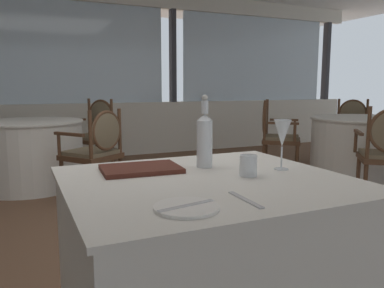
{
  "coord_description": "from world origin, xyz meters",
  "views": [
    {
      "loc": [
        -0.77,
        -2.52,
        1.1
      ],
      "look_at": [
        -0.09,
        -1.02,
        0.86
      ],
      "focal_mm": 36.34,
      "sensor_mm": 36.0,
      "label": 1
    }
  ],
  "objects_px": {
    "water_bottle": "(205,138)",
    "wine_glass": "(282,134)",
    "side_plate": "(186,207)",
    "dining_chair_2_1": "(353,125)",
    "water_tumbler": "(248,166)",
    "dining_chair_1_3": "(97,147)",
    "dining_chair_2_2": "(275,131)",
    "dining_chair_1_0": "(95,129)",
    "menu_book": "(141,169)"
  },
  "relations": [
    {
      "from": "water_bottle",
      "to": "wine_glass",
      "type": "height_order",
      "value": "water_bottle"
    },
    {
      "from": "side_plate",
      "to": "wine_glass",
      "type": "relative_size",
      "value": 0.9
    },
    {
      "from": "dining_chair_2_1",
      "to": "wine_glass",
      "type": "bearing_deg",
      "value": -12.04
    },
    {
      "from": "water_tumbler",
      "to": "dining_chair_2_1",
      "type": "bearing_deg",
      "value": 38.23
    },
    {
      "from": "side_plate",
      "to": "wine_glass",
      "type": "distance_m",
      "value": 0.72
    },
    {
      "from": "wine_glass",
      "to": "dining_chair_1_3",
      "type": "height_order",
      "value": "wine_glass"
    },
    {
      "from": "side_plate",
      "to": "dining_chair_1_3",
      "type": "distance_m",
      "value": 2.76
    },
    {
      "from": "dining_chair_2_2",
      "to": "water_tumbler",
      "type": "bearing_deg",
      "value": -89.5
    },
    {
      "from": "water_tumbler",
      "to": "dining_chair_1_0",
      "type": "height_order",
      "value": "dining_chair_1_0"
    },
    {
      "from": "wine_glass",
      "to": "dining_chair_2_2",
      "type": "height_order",
      "value": "wine_glass"
    },
    {
      "from": "dining_chair_2_1",
      "to": "dining_chair_2_2",
      "type": "relative_size",
      "value": 0.98
    },
    {
      "from": "side_plate",
      "to": "dining_chair_1_0",
      "type": "xyz_separation_m",
      "value": [
        0.48,
        4.14,
        -0.2
      ]
    },
    {
      "from": "water_bottle",
      "to": "water_tumbler",
      "type": "xyz_separation_m",
      "value": [
        0.08,
        -0.24,
        -0.09
      ]
    },
    {
      "from": "water_bottle",
      "to": "dining_chair_1_0",
      "type": "distance_m",
      "value": 3.62
    },
    {
      "from": "wine_glass",
      "to": "dining_chair_1_0",
      "type": "distance_m",
      "value": 3.81
    },
    {
      "from": "side_plate",
      "to": "wine_glass",
      "type": "bearing_deg",
      "value": 29.5
    },
    {
      "from": "dining_chair_1_0",
      "to": "dining_chair_2_1",
      "type": "distance_m",
      "value": 3.7
    },
    {
      "from": "water_tumbler",
      "to": "menu_book",
      "type": "height_order",
      "value": "water_tumbler"
    },
    {
      "from": "water_tumbler",
      "to": "dining_chair_1_0",
      "type": "relative_size",
      "value": 0.09
    },
    {
      "from": "water_bottle",
      "to": "dining_chair_1_3",
      "type": "height_order",
      "value": "water_bottle"
    },
    {
      "from": "side_plate",
      "to": "menu_book",
      "type": "distance_m",
      "value": 0.57
    },
    {
      "from": "water_bottle",
      "to": "dining_chair_1_3",
      "type": "xyz_separation_m",
      "value": [
        -0.09,
        2.2,
        -0.34
      ]
    },
    {
      "from": "menu_book",
      "to": "dining_chair_1_0",
      "type": "height_order",
      "value": "dining_chair_1_0"
    },
    {
      "from": "dining_chair_2_1",
      "to": "dining_chair_2_2",
      "type": "height_order",
      "value": "dining_chair_2_2"
    },
    {
      "from": "dining_chair_2_2",
      "to": "dining_chair_1_0",
      "type": "bearing_deg",
      "value": -170.41
    },
    {
      "from": "side_plate",
      "to": "wine_glass",
      "type": "xyz_separation_m",
      "value": [
        0.61,
        0.35,
        0.15
      ]
    },
    {
      "from": "side_plate",
      "to": "menu_book",
      "type": "bearing_deg",
      "value": 86.95
    },
    {
      "from": "side_plate",
      "to": "water_bottle",
      "type": "bearing_deg",
      "value": 58.91
    },
    {
      "from": "menu_book",
      "to": "dining_chair_1_0",
      "type": "bearing_deg",
      "value": 86.77
    },
    {
      "from": "water_tumbler",
      "to": "dining_chair_2_1",
      "type": "xyz_separation_m",
      "value": [
        3.64,
        2.87,
        -0.23
      ]
    },
    {
      "from": "dining_chair_1_3",
      "to": "dining_chair_2_2",
      "type": "distance_m",
      "value": 2.3
    },
    {
      "from": "side_plate",
      "to": "water_bottle",
      "type": "relative_size",
      "value": 0.61
    },
    {
      "from": "water_tumbler",
      "to": "dining_chair_1_0",
      "type": "bearing_deg",
      "value": 88.97
    },
    {
      "from": "water_tumbler",
      "to": "wine_glass",
      "type": "bearing_deg",
      "value": 13.27
    },
    {
      "from": "side_plate",
      "to": "dining_chair_2_1",
      "type": "relative_size",
      "value": 0.22
    },
    {
      "from": "water_tumbler",
      "to": "dining_chair_1_3",
      "type": "bearing_deg",
      "value": 93.98
    },
    {
      "from": "dining_chair_1_3",
      "to": "dining_chair_2_1",
      "type": "xyz_separation_m",
      "value": [
        3.81,
        0.43,
        0.02
      ]
    },
    {
      "from": "wine_glass",
      "to": "water_tumbler",
      "type": "distance_m",
      "value": 0.24
    },
    {
      "from": "menu_book",
      "to": "dining_chair_1_0",
      "type": "distance_m",
      "value": 3.6
    },
    {
      "from": "dining_chair_2_2",
      "to": "wine_glass",
      "type": "bearing_deg",
      "value": -87.2
    },
    {
      "from": "menu_book",
      "to": "water_bottle",
      "type": "bearing_deg",
      "value": -3.11
    },
    {
      "from": "wine_glass",
      "to": "dining_chair_1_0",
      "type": "relative_size",
      "value": 0.24
    },
    {
      "from": "water_bottle",
      "to": "dining_chair_1_3",
      "type": "bearing_deg",
      "value": 92.22
    },
    {
      "from": "water_bottle",
      "to": "dining_chair_1_0",
      "type": "xyz_separation_m",
      "value": [
        0.15,
        3.6,
        -0.32
      ]
    },
    {
      "from": "water_tumbler",
      "to": "dining_chair_2_2",
      "type": "distance_m",
      "value": 3.44
    },
    {
      "from": "dining_chair_2_1",
      "to": "dining_chair_1_3",
      "type": "bearing_deg",
      "value": -44.94
    },
    {
      "from": "dining_chair_1_0",
      "to": "dining_chair_1_3",
      "type": "distance_m",
      "value": 1.42
    },
    {
      "from": "menu_book",
      "to": "dining_chair_2_1",
      "type": "xyz_separation_m",
      "value": [
        4.02,
        2.6,
        -0.2
      ]
    },
    {
      "from": "menu_book",
      "to": "dining_chair_1_3",
      "type": "bearing_deg",
      "value": 88.42
    },
    {
      "from": "water_bottle",
      "to": "side_plate",
      "type": "bearing_deg",
      "value": -121.09
    }
  ]
}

